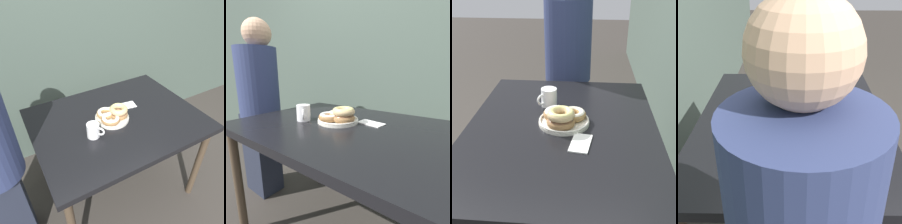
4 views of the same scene
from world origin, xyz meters
TOP-DOWN VIEW (x-y plane):
  - ground_plane at (0.00, 0.00)m, footprint 14.00×14.00m
  - wall_back at (0.00, 1.12)m, footprint 8.00×0.05m
  - dining_table at (0.00, 0.37)m, footprint 1.16×0.88m
  - donut_plate at (-0.03, 0.37)m, footprint 0.25×0.24m
  - coffee_mug at (-0.22, 0.28)m, footprint 0.10×0.10m
  - napkin at (0.13, 0.46)m, footprint 0.15×0.10m

SIDE VIEW (x-z plane):
  - ground_plane at x=0.00m, z-range 0.00..0.00m
  - dining_table at x=0.00m, z-range 0.30..1.07m
  - napkin at x=0.13m, z-range 0.77..0.77m
  - donut_plate at x=-0.03m, z-range 0.76..0.85m
  - coffee_mug at x=-0.22m, z-range 0.77..0.86m
  - wall_back at x=0.00m, z-range 0.00..2.60m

